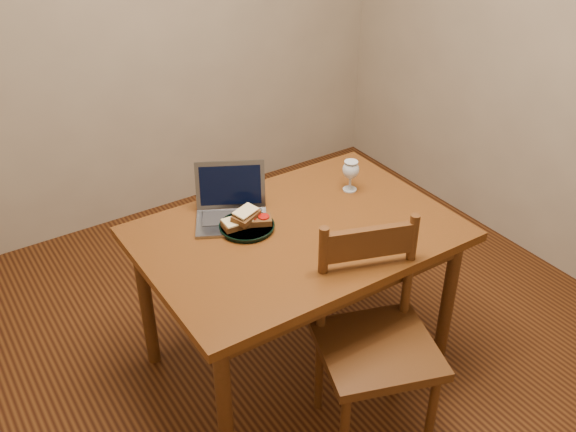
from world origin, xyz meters
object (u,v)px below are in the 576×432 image
milk_glass (350,176)px  plate (247,227)px  laptop (231,204)px  table (298,247)px  chair (376,333)px

milk_glass → plate: bearing=-177.5°
plate → laptop: size_ratio=0.59×
table → laptop: bearing=125.2°
milk_glass → laptop: bearing=169.9°
milk_glass → laptop: 0.58m
plate → table: bearing=-35.8°
chair → laptop: size_ratio=1.41×
table → laptop: laptop is taller
table → plate: plate is taller
chair → laptop: (-0.22, 0.73, 0.28)m
plate → laptop: laptop is taller
table → chair: bearing=-85.0°
plate → laptop: 0.13m
chair → milk_glass: (0.35, 0.63, 0.30)m
table → laptop: size_ratio=3.30×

